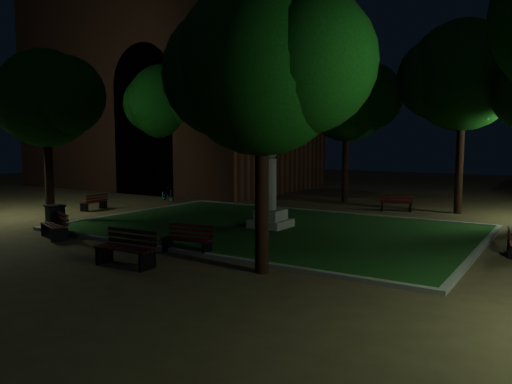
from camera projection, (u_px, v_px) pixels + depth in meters
ground at (242, 237)px, 18.01m from camera, size 80.00×80.00×0.00m
lawn at (271, 228)px, 19.68m from camera, size 15.00×10.00×0.08m
lawn_kerb at (271, 228)px, 19.68m from camera, size 15.40×10.40×0.12m
monument at (271, 205)px, 19.58m from camera, size 1.40×1.40×3.20m
building_main at (170, 88)px, 37.29m from camera, size 20.00×12.00×15.00m
tree_west at (47, 98)px, 21.24m from camera, size 5.12×4.18×7.36m
tree_north_wl at (276, 95)px, 28.79m from camera, size 4.66×3.80×8.02m
tree_north_er at (466, 75)px, 23.08m from camera, size 6.30×5.14×9.06m
tree_se at (265, 68)px, 12.61m from camera, size 5.48×4.48×7.56m
tree_nw at (167, 102)px, 30.81m from camera, size 5.78×4.72×8.21m
tree_far_north at (348, 99)px, 27.67m from camera, size 5.71×4.66×8.08m
lamppost_nw at (167, 151)px, 31.23m from camera, size 1.18×0.28×3.96m
bench_near_left at (127, 249)px, 13.89m from camera, size 1.86×0.75×1.00m
bench_near_right at (188, 240)px, 15.47m from camera, size 1.67×0.82×0.88m
bench_west_near at (56, 226)px, 17.84m from camera, size 1.77×1.16×0.92m
bench_left_side at (95, 203)px, 24.93m from camera, size 0.66×1.51×0.80m
bench_far_side at (396, 203)px, 24.53m from camera, size 1.64×1.09×0.85m
trash_bin at (55, 219)px, 18.78m from camera, size 0.77×0.77×1.07m
bicycle at (168, 194)px, 28.61m from camera, size 1.64×1.08×0.81m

